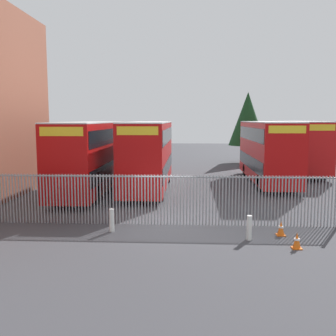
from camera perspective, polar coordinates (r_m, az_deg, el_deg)
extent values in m
plane|color=#3D3D42|center=(25.03, 0.49, -3.41)|extent=(100.00, 100.00, 0.00)
cylinder|color=gray|center=(18.88, -23.25, -4.07)|extent=(0.06, 0.06, 2.20)
cylinder|color=gray|center=(18.82, -22.87, -4.09)|extent=(0.06, 0.06, 2.20)
cylinder|color=gray|center=(18.76, -22.48, -4.11)|extent=(0.06, 0.06, 2.20)
cylinder|color=gray|center=(18.70, -22.10, -4.12)|extent=(0.06, 0.06, 2.20)
cylinder|color=gray|center=(18.64, -21.71, -4.14)|extent=(0.06, 0.06, 2.20)
cylinder|color=gray|center=(18.58, -21.31, -4.15)|extent=(0.06, 0.06, 2.20)
cylinder|color=gray|center=(18.52, -20.92, -4.17)|extent=(0.06, 0.06, 2.20)
cylinder|color=gray|center=(18.47, -20.52, -4.19)|extent=(0.06, 0.06, 2.20)
cylinder|color=gray|center=(18.41, -20.12, -4.20)|extent=(0.06, 0.06, 2.20)
cylinder|color=gray|center=(18.36, -19.72, -4.22)|extent=(0.06, 0.06, 2.20)
cylinder|color=gray|center=(18.30, -19.31, -4.23)|extent=(0.06, 0.06, 2.20)
cylinder|color=gray|center=(18.25, -18.90, -4.25)|extent=(0.06, 0.06, 2.20)
cylinder|color=gray|center=(18.20, -18.49, -4.26)|extent=(0.06, 0.06, 2.20)
cylinder|color=gray|center=(18.15, -18.08, -4.28)|extent=(0.06, 0.06, 2.20)
cylinder|color=gray|center=(18.10, -17.67, -4.29)|extent=(0.06, 0.06, 2.20)
cylinder|color=gray|center=(18.05, -17.25, -4.31)|extent=(0.06, 0.06, 2.20)
cylinder|color=gray|center=(18.00, -16.83, -4.32)|extent=(0.06, 0.06, 2.20)
cylinder|color=gray|center=(17.96, -16.41, -4.33)|extent=(0.06, 0.06, 2.20)
cylinder|color=gray|center=(17.91, -15.98, -4.35)|extent=(0.06, 0.06, 2.20)
cylinder|color=gray|center=(17.86, -15.56, -4.36)|extent=(0.06, 0.06, 2.20)
cylinder|color=gray|center=(17.82, -15.13, -4.38)|extent=(0.06, 0.06, 2.20)
cylinder|color=gray|center=(17.78, -14.70, -4.39)|extent=(0.06, 0.06, 2.20)
cylinder|color=gray|center=(17.74, -14.27, -4.40)|extent=(0.06, 0.06, 2.20)
cylinder|color=gray|center=(17.69, -13.83, -4.42)|extent=(0.06, 0.06, 2.20)
cylinder|color=gray|center=(17.65, -13.40, -4.43)|extent=(0.06, 0.06, 2.20)
cylinder|color=gray|center=(17.62, -12.96, -4.44)|extent=(0.06, 0.06, 2.20)
cylinder|color=gray|center=(17.58, -12.52, -4.45)|extent=(0.06, 0.06, 2.20)
cylinder|color=gray|center=(17.54, -12.08, -4.47)|extent=(0.06, 0.06, 2.20)
cylinder|color=gray|center=(17.51, -11.64, -4.48)|extent=(0.06, 0.06, 2.20)
cylinder|color=gray|center=(17.47, -11.19, -4.49)|extent=(0.06, 0.06, 2.20)
cylinder|color=gray|center=(17.44, -10.74, -4.50)|extent=(0.06, 0.06, 2.20)
cylinder|color=gray|center=(17.40, -10.29, -4.51)|extent=(0.06, 0.06, 2.20)
cylinder|color=gray|center=(17.37, -9.84, -4.53)|extent=(0.06, 0.06, 2.20)
cylinder|color=gray|center=(17.34, -9.39, -4.54)|extent=(0.06, 0.06, 2.20)
cylinder|color=gray|center=(17.31, -8.94, -4.55)|extent=(0.06, 0.06, 2.20)
cylinder|color=gray|center=(17.28, -8.48, -4.56)|extent=(0.06, 0.06, 2.20)
cylinder|color=gray|center=(17.26, -8.02, -4.57)|extent=(0.06, 0.06, 2.20)
cylinder|color=gray|center=(17.23, -7.57, -4.58)|extent=(0.06, 0.06, 2.20)
cylinder|color=gray|center=(17.21, -7.11, -4.59)|extent=(0.06, 0.06, 2.20)
cylinder|color=gray|center=(17.18, -6.65, -4.60)|extent=(0.06, 0.06, 2.20)
cylinder|color=gray|center=(17.16, -6.18, -4.61)|extent=(0.06, 0.06, 2.20)
cylinder|color=gray|center=(17.14, -5.72, -4.62)|extent=(0.06, 0.06, 2.20)
cylinder|color=gray|center=(17.12, -5.25, -4.62)|extent=(0.06, 0.06, 2.20)
cylinder|color=gray|center=(17.10, -4.79, -4.63)|extent=(0.06, 0.06, 2.20)
cylinder|color=gray|center=(17.08, -4.32, -4.64)|extent=(0.06, 0.06, 2.20)
cylinder|color=gray|center=(17.06, -3.85, -4.65)|extent=(0.06, 0.06, 2.20)
cylinder|color=gray|center=(17.05, -3.39, -4.66)|extent=(0.06, 0.06, 2.20)
cylinder|color=gray|center=(17.03, -2.92, -4.66)|extent=(0.06, 0.06, 2.20)
cylinder|color=gray|center=(17.02, -2.45, -4.67)|extent=(0.06, 0.06, 2.20)
cylinder|color=gray|center=(17.00, -1.97, -4.68)|extent=(0.06, 0.06, 2.20)
cylinder|color=gray|center=(16.99, -1.50, -4.68)|extent=(0.06, 0.06, 2.20)
cylinder|color=gray|center=(16.98, -1.03, -4.69)|extent=(0.06, 0.06, 2.20)
cylinder|color=gray|center=(16.97, -0.56, -4.70)|extent=(0.06, 0.06, 2.20)
cylinder|color=gray|center=(16.97, -0.08, -4.70)|extent=(0.06, 0.06, 2.20)
cylinder|color=gray|center=(16.96, 0.39, -4.71)|extent=(0.06, 0.06, 2.20)
cylinder|color=gray|center=(16.95, 0.86, -4.71)|extent=(0.06, 0.06, 2.20)
cylinder|color=gray|center=(16.95, 1.34, -4.71)|extent=(0.06, 0.06, 2.20)
cylinder|color=gray|center=(16.94, 1.81, -4.72)|extent=(0.06, 0.06, 2.20)
cylinder|color=gray|center=(16.94, 2.29, -4.72)|extent=(0.06, 0.06, 2.20)
cylinder|color=gray|center=(16.94, 2.76, -4.73)|extent=(0.06, 0.06, 2.20)
cylinder|color=gray|center=(16.94, 3.24, -4.73)|extent=(0.06, 0.06, 2.20)
cylinder|color=gray|center=(16.94, 3.71, -4.73)|extent=(0.06, 0.06, 2.20)
cylinder|color=gray|center=(16.94, 4.19, -4.73)|extent=(0.06, 0.06, 2.20)
cylinder|color=gray|center=(16.95, 4.66, -4.74)|extent=(0.06, 0.06, 2.20)
cylinder|color=gray|center=(16.95, 5.14, -4.74)|extent=(0.06, 0.06, 2.20)
cylinder|color=gray|center=(16.96, 5.61, -4.74)|extent=(0.06, 0.06, 2.20)
cylinder|color=gray|center=(16.97, 6.09, -4.74)|extent=(0.06, 0.06, 2.20)
cylinder|color=gray|center=(16.97, 6.56, -4.74)|extent=(0.06, 0.06, 2.20)
cylinder|color=gray|center=(16.98, 7.03, -4.74)|extent=(0.06, 0.06, 2.20)
cylinder|color=gray|center=(16.99, 7.50, -4.74)|extent=(0.06, 0.06, 2.20)
cylinder|color=gray|center=(17.00, 7.98, -4.74)|extent=(0.06, 0.06, 2.20)
cylinder|color=gray|center=(17.02, 8.45, -4.74)|extent=(0.06, 0.06, 2.20)
cylinder|color=gray|center=(17.03, 8.92, -4.74)|extent=(0.06, 0.06, 2.20)
cylinder|color=gray|center=(17.05, 9.39, -4.74)|extent=(0.06, 0.06, 2.20)
cylinder|color=gray|center=(17.06, 9.86, -4.74)|extent=(0.06, 0.06, 2.20)
cylinder|color=gray|center=(17.08, 10.32, -4.74)|extent=(0.06, 0.06, 2.20)
cylinder|color=gray|center=(17.10, 10.79, -4.74)|extent=(0.06, 0.06, 2.20)
cylinder|color=gray|center=(17.12, 11.26, -4.73)|extent=(0.06, 0.06, 2.20)
cylinder|color=gray|center=(17.14, 11.72, -4.73)|extent=(0.06, 0.06, 2.20)
cylinder|color=gray|center=(17.16, 12.19, -4.73)|extent=(0.06, 0.06, 2.20)
cylinder|color=gray|center=(17.18, 12.65, -4.72)|extent=(0.06, 0.06, 2.20)
cylinder|color=gray|center=(17.21, 13.11, -4.72)|extent=(0.06, 0.06, 2.20)
cylinder|color=gray|center=(17.23, 13.57, -4.72)|extent=(0.06, 0.06, 2.20)
cylinder|color=gray|center=(17.26, 14.03, -4.71)|extent=(0.06, 0.06, 2.20)
cylinder|color=gray|center=(17.28, 14.49, -4.71)|extent=(0.06, 0.06, 2.20)
cylinder|color=gray|center=(17.31, 14.94, -4.70)|extent=(0.06, 0.06, 2.20)
cylinder|color=gray|center=(17.34, 15.39, -4.70)|extent=(0.06, 0.06, 2.20)
cylinder|color=gray|center=(17.37, 15.85, -4.69)|extent=(0.06, 0.06, 2.20)
cylinder|color=gray|center=(17.40, 16.30, -4.69)|extent=(0.06, 0.06, 2.20)
cylinder|color=gray|center=(17.44, 16.75, -4.68)|extent=(0.06, 0.06, 2.20)
cylinder|color=gray|center=(17.47, 17.19, -4.68)|extent=(0.06, 0.06, 2.20)
cylinder|color=gray|center=(17.51, 17.64, -4.67)|extent=(0.06, 0.06, 2.20)
cylinder|color=gray|center=(17.54, 18.08, -4.66)|extent=(0.06, 0.06, 2.20)
cylinder|color=gray|center=(17.58, 18.53, -4.66)|extent=(0.06, 0.06, 2.20)
cylinder|color=gray|center=(17.62, 18.97, -4.65)|extent=(0.06, 0.06, 2.20)
cylinder|color=gray|center=(17.65, 19.41, -4.64)|extent=(0.06, 0.06, 2.20)
cylinder|color=gray|center=(17.69, 19.84, -4.64)|extent=(0.06, 0.06, 2.20)
cylinder|color=gray|center=(17.74, 20.28, -4.63)|extent=(0.06, 0.06, 2.20)
cylinder|color=gray|center=(17.78, 20.71, -4.62)|extent=(0.06, 0.06, 2.20)
cylinder|color=gray|center=(17.82, 21.14, -4.61)|extent=(0.06, 0.06, 2.20)
cylinder|color=gray|center=(17.86, 21.57, -4.60)|extent=(0.06, 0.06, 2.20)
cylinder|color=gray|center=(17.91, 21.99, -4.59)|extent=(0.06, 0.06, 2.20)
cylinder|color=gray|center=(17.96, 22.42, -4.59)|extent=(0.06, 0.06, 2.20)
cylinder|color=gray|center=(18.00, 22.84, -4.58)|extent=(0.06, 0.06, 2.20)
cylinder|color=gray|center=(18.05, 23.26, -4.57)|extent=(0.06, 0.06, 2.20)
cylinder|color=gray|center=(16.84, -2.46, -1.27)|extent=(15.96, 0.07, 0.07)
cube|color=#B70C0C|center=(25.40, -2.86, 2.09)|extent=(2.50, 10.80, 4.00)
cube|color=black|center=(25.48, -2.85, 0.30)|extent=(2.54, 10.37, 0.90)
cube|color=black|center=(25.32, -2.88, 4.80)|extent=(2.54, 10.37, 0.90)
cube|color=yellow|center=(20.00, -4.47, 5.45)|extent=(2.12, 0.12, 0.44)
cube|color=silver|center=(25.30, -2.89, 6.67)|extent=(2.50, 10.80, 0.08)
cylinder|color=black|center=(22.50, -6.50, -3.31)|extent=(0.30, 1.04, 1.04)
cylinder|color=black|center=(22.24, -0.89, -3.38)|extent=(0.30, 1.04, 1.04)
cylinder|color=black|center=(28.67, -4.42, -1.03)|extent=(0.30, 1.04, 1.04)
cylinder|color=black|center=(28.47, -0.02, -1.06)|extent=(0.30, 1.04, 1.04)
cube|color=#B70C0C|center=(24.67, -11.28, 1.81)|extent=(2.50, 10.80, 4.00)
cube|color=black|center=(24.76, -11.23, -0.03)|extent=(2.54, 10.37, 0.90)
cube|color=black|center=(24.59, -11.35, 4.60)|extent=(2.54, 10.37, 0.90)
cube|color=yellow|center=(19.44, -15.29, 5.18)|extent=(2.12, 0.12, 0.44)
cube|color=silver|center=(24.57, -11.39, 6.53)|extent=(2.50, 10.80, 0.08)
cylinder|color=black|center=(22.06, -16.09, -3.75)|extent=(0.30, 1.04, 1.04)
cylinder|color=black|center=(21.45, -10.51, -3.90)|extent=(0.30, 1.04, 1.04)
cylinder|color=black|center=(28.02, -11.87, -1.35)|extent=(0.30, 1.04, 1.04)
cylinder|color=black|center=(27.54, -7.44, -1.40)|extent=(0.30, 1.04, 1.04)
cube|color=#B70C0C|center=(28.81, 14.34, 2.47)|extent=(2.50, 10.80, 4.00)
cube|color=black|center=(28.88, 14.29, 0.89)|extent=(2.54, 10.37, 0.90)
cube|color=black|center=(28.74, 14.42, 4.86)|extent=(2.54, 10.37, 0.90)
cube|color=yellow|center=(23.50, 17.01, 5.41)|extent=(2.12, 0.12, 0.44)
cube|color=silver|center=(28.72, 14.47, 6.51)|extent=(2.50, 10.80, 0.08)
cylinder|color=black|center=(25.55, 13.25, -2.20)|extent=(0.30, 1.04, 1.04)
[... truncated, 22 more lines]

